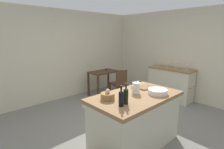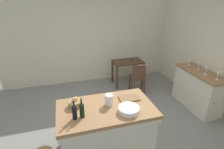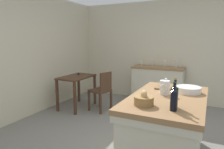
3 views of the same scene
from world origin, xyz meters
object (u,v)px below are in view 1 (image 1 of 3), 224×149
object	(u,v)px
pitcher	(136,88)
bread_basket	(108,96)
wine_bottle_dark	(126,95)
cutting_board	(146,87)
wine_glass_middle	(167,63)
wine_bottle_amber	(121,98)
wash_bowl	(158,92)
writing_desk	(104,75)
wine_glass_right	(159,63)
wine_glass_left	(176,65)
side_cabinet	(170,83)
wooden_chair	(119,83)
island_table	(135,118)
wine_glass_far_left	(187,66)

from	to	relation	value
pitcher	bread_basket	xyz separation A→B (m)	(-0.55, 0.11, -0.04)
pitcher	bread_basket	distance (m)	0.56
wine_bottle_dark	cutting_board	bearing A→B (deg)	18.10
wine_bottle_dark	wine_glass_middle	size ratio (longest dim) A/B	1.85
bread_basket	wine_bottle_amber	bearing A→B (deg)	-96.23
pitcher	wash_bowl	bearing A→B (deg)	-48.58
wine_glass_middle	wine_bottle_dark	bearing A→B (deg)	-160.73
wash_bowl	cutting_board	size ratio (longest dim) A/B	0.94
writing_desk	wine_glass_right	distance (m)	1.75
pitcher	wash_bowl	xyz separation A→B (m)	(0.24, -0.27, -0.06)
wine_bottle_amber	wine_glass_left	bearing A→B (deg)	13.59
wine_glass_middle	wine_glass_left	bearing A→B (deg)	-105.70
side_cabinet	writing_desk	size ratio (longest dim) A/B	1.43
side_cabinet	wash_bowl	bearing A→B (deg)	-156.78
pitcher	writing_desk	bearing A→B (deg)	62.30
wooden_chair	cutting_board	distance (m)	1.85
wine_glass_middle	wash_bowl	bearing A→B (deg)	-153.67
island_table	wine_bottle_dark	world-z (taller)	wine_bottle_dark
wooden_chair	wash_bowl	distance (m)	2.22
side_cabinet	wine_glass_left	bearing A→B (deg)	-105.36
wine_bottle_amber	wine_glass_left	world-z (taller)	wine_bottle_amber
pitcher	wine_glass_right	xyz separation A→B (m)	(2.42, 1.10, 0.04)
pitcher	wine_glass_middle	distance (m)	2.60
side_cabinet	bread_basket	size ratio (longest dim) A/B	5.88
wash_bowl	bread_basket	bearing A→B (deg)	153.72
wine_bottle_amber	wash_bowl	bearing A→B (deg)	-4.35
writing_desk	wine_bottle_dark	bearing A→B (deg)	-123.88
island_table	pitcher	world-z (taller)	pitcher
wine_bottle_dark	wine_glass_middle	world-z (taller)	wine_bottle_dark
pitcher	island_table	bearing A→B (deg)	-139.97
cutting_board	wooden_chair	bearing A→B (deg)	60.81
bread_basket	wine_glass_left	distance (m)	2.95
wash_bowl	wine_bottle_amber	world-z (taller)	wine_bottle_amber
writing_desk	pitcher	xyz separation A→B (m)	(-1.21, -2.30, 0.36)
side_cabinet	wine_glass_right	size ratio (longest dim) A/B	8.34
cutting_board	wine_glass_right	distance (m)	2.28
pitcher	wine_glass_middle	world-z (taller)	pitcher
wooden_chair	cutting_board	size ratio (longest dim) A/B	2.60
side_cabinet	wine_bottle_amber	world-z (taller)	wine_bottle_amber
wash_bowl	wine_glass_right	world-z (taller)	wine_glass_right
pitcher	wine_glass_right	size ratio (longest dim) A/B	1.49
wooden_chair	writing_desk	bearing A→B (deg)	94.72
wash_bowl	wine_glass_far_left	size ratio (longest dim) A/B	1.80
wine_bottle_amber	cutting_board	bearing A→B (deg)	16.74
side_cabinet	cutting_board	world-z (taller)	side_cabinet
island_table	wine_bottle_amber	xyz separation A→B (m)	(-0.51, -0.15, 0.54)
wine_bottle_amber	wine_glass_middle	bearing A→B (deg)	18.81
writing_desk	wine_glass_left	bearing A→B (deg)	-56.86
wine_glass_middle	wine_glass_right	size ratio (longest dim) A/B	1.10
pitcher	wine_glass_middle	bearing A→B (deg)	18.51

